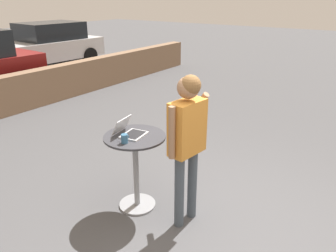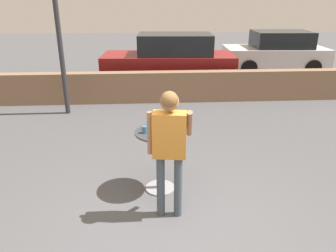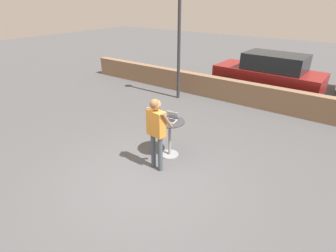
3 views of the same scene
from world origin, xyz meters
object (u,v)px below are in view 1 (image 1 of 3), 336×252
Objects in this scene: laptop at (130,131)px; coffee_mug at (125,139)px; cafe_table at (136,160)px; standing_person at (187,132)px; parked_car_further_down at (49,44)px.

coffee_mug is at bearing -153.70° from laptop.
cafe_table is 0.55× the size of standing_person.
coffee_mug is (-0.22, -0.04, 0.37)m from cafe_table.
cafe_table is 0.83m from standing_person.
laptop is 0.74m from standing_person.
coffee_mug is (-0.21, -0.10, 0.01)m from laptop.
laptop reaches higher than cafe_table.
standing_person reaches higher than parked_car_further_down.
coffee_mug is 0.06× the size of standing_person.
cafe_table is 8.53× the size of coffee_mug.
cafe_table is at bearing 98.42° from standing_person.
standing_person is at bearing -81.63° from laptop.
coffee_mug is at bearing -169.72° from cafe_table.
standing_person is (0.11, -0.72, 0.13)m from laptop.
parked_car_further_down reaches higher than coffee_mug.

